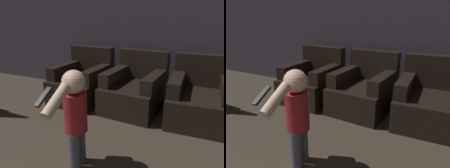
{
  "view_description": "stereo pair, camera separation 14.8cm",
  "coord_description": "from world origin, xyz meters",
  "views": [
    {
      "loc": [
        1.05,
        0.92,
        1.38
      ],
      "look_at": [
        0.07,
        3.08,
        0.61
      ],
      "focal_mm": 35.0,
      "sensor_mm": 36.0,
      "label": 1
    },
    {
      "loc": [
        1.18,
        0.98,
        1.38
      ],
      "look_at": [
        0.07,
        3.08,
        0.61
      ],
      "focal_mm": 35.0,
      "sensor_mm": 36.0,
      "label": 2
    }
  ],
  "objects": [
    {
      "name": "wall_back",
      "position": [
        0.0,
        4.5,
        1.3
      ],
      "size": [
        8.4,
        0.05,
        2.6
      ],
      "color": "#3D3842",
      "rests_on": "ground_plane"
    },
    {
      "name": "armchair_left",
      "position": [
        -0.8,
        3.85,
        0.29
      ],
      "size": [
        0.79,
        0.93,
        0.84
      ],
      "rotation": [
        0.0,
        0.0,
        -0.02
      ],
      "color": "black",
      "rests_on": "ground_plane"
    },
    {
      "name": "armchair_middle",
      "position": [
        0.1,
        3.85,
        0.29
      ],
      "size": [
        0.83,
        0.96,
        0.84
      ],
      "rotation": [
        0.0,
        0.0,
        -0.07
      ],
      "color": "black",
      "rests_on": "ground_plane"
    },
    {
      "name": "armchair_right",
      "position": [
        1.0,
        3.85,
        0.29
      ],
      "size": [
        0.8,
        0.93,
        0.84
      ],
      "rotation": [
        0.0,
        0.0,
        0.03
      ],
      "color": "black",
      "rests_on": "ground_plane"
    },
    {
      "name": "person_toddler",
      "position": [
        0.04,
        2.36,
        0.55
      ],
      "size": [
        0.21,
        0.63,
        0.93
      ],
      "rotation": [
        0.0,
        0.0,
        1.67
      ],
      "color": "#474C56",
      "rests_on": "ground_plane"
    }
  ]
}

